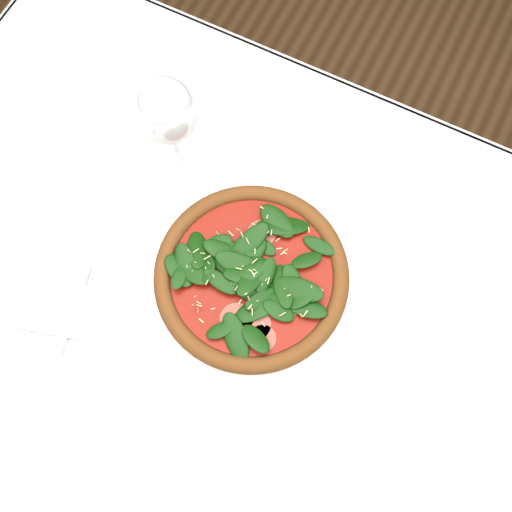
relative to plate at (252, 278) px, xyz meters
The scene contains 8 objects.
ground 0.76m from the plate, 58.81° to the right, with size 6.00×6.00×0.00m, color brown.
dining_table 0.12m from the plate, 58.81° to the right, with size 1.21×0.81×0.75m.
plate is the anchor object (origin of this frame).
pizza 0.02m from the plate, 90.00° to the right, with size 0.32×0.32×0.03m.
wine_glass 0.25m from the plate, 147.34° to the left, with size 0.08×0.08×0.19m.
napkin 0.25m from the plate, 142.45° to the right, with size 0.16×0.07×0.01m, color silver.
fork 0.24m from the plate, 148.87° to the right, with size 0.06×0.16×0.00m.
saucer_far 0.37m from the plate, 31.63° to the left, with size 0.14×0.14×0.01m.
Camera 1 is at (0.08, -0.15, 1.52)m, focal length 40.00 mm.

